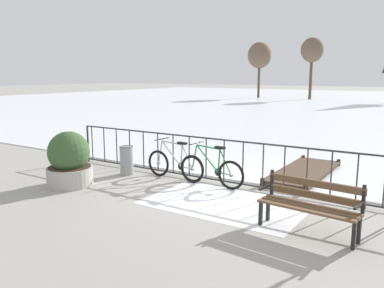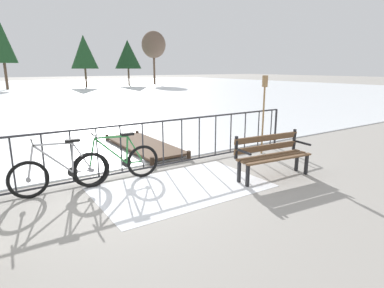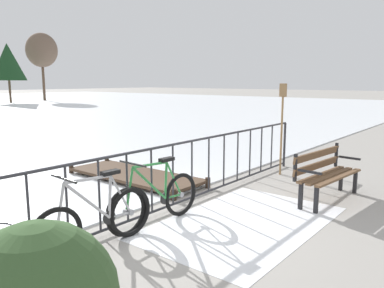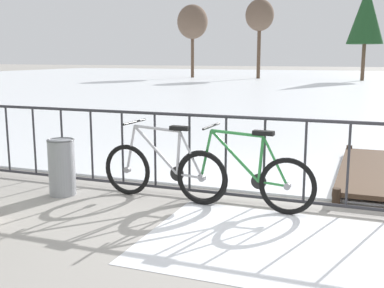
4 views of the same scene
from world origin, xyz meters
name	(u,v)px [view 2 (image 2 of 4)]	position (x,y,z in m)	size (l,w,h in m)	color
ground_plane	(122,176)	(0.00, 0.00, 0.00)	(160.00, 160.00, 0.00)	#9E9991
frozen_pond	(6,92)	(0.00, 28.40, 0.01)	(80.00, 56.00, 0.03)	white
snow_patch	(181,187)	(0.68, -1.20, 0.00)	(3.11, 1.95, 0.01)	white
railing_fence	(121,150)	(0.00, 0.00, 0.56)	(9.06, 0.06, 1.07)	#2D2D33
bicycle_near_railing	(62,173)	(-1.21, -0.25, 0.37)	(1.71, 0.52, 0.97)	black
bicycle_second	(117,163)	(-0.19, -0.26, 0.37)	(1.71, 0.52, 0.97)	black
park_bench	(271,152)	(2.49, -1.71, 0.51)	(1.64, 0.63, 0.89)	brown
oar_upright	(264,110)	(3.67, -0.31, 1.14)	(0.04, 0.16, 1.98)	#937047
wooden_dock	(143,145)	(1.33, 1.81, 0.12)	(1.10, 3.12, 0.20)	#4C3828
tree_centre	(84,52)	(8.19, 31.35, 3.86)	(2.96, 2.96, 5.68)	brown
tree_east_mid	(1,41)	(0.35, 31.46, 4.66)	(2.56, 2.56, 6.74)	brown
tree_far_east	(128,54)	(13.36, 31.35, 3.71)	(3.14, 3.14, 5.38)	brown
tree_extra	(154,45)	(17.51, 32.64, 5.04)	(3.08, 3.08, 6.76)	brown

